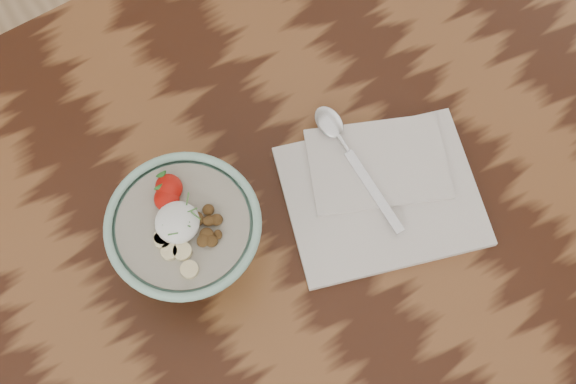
# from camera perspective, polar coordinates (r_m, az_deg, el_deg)

# --- Properties ---
(table) EXTENTS (1.60, 0.90, 0.75)m
(table) POSITION_cam_1_polar(r_m,az_deg,el_deg) (1.09, -8.62, -8.87)
(table) COLOR #33180C
(table) RESTS_ON ground
(breakfast_bowl) EXTENTS (0.18, 0.18, 0.12)m
(breakfast_bowl) POSITION_cam_1_polar(r_m,az_deg,el_deg) (0.95, -7.25, -3.04)
(breakfast_bowl) COLOR #90C1AD
(breakfast_bowl) RESTS_ON table
(napkin) EXTENTS (0.29, 0.26, 0.01)m
(napkin) POSITION_cam_1_polar(r_m,az_deg,el_deg) (1.03, 6.62, 0.22)
(napkin) COLOR silver
(napkin) RESTS_ON table
(spoon) EXTENTS (0.04, 0.20, 0.01)m
(spoon) POSITION_cam_1_polar(r_m,az_deg,el_deg) (1.04, 3.72, 3.78)
(spoon) COLOR silver
(spoon) RESTS_ON napkin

